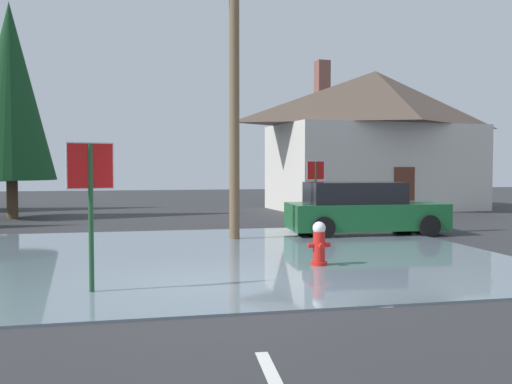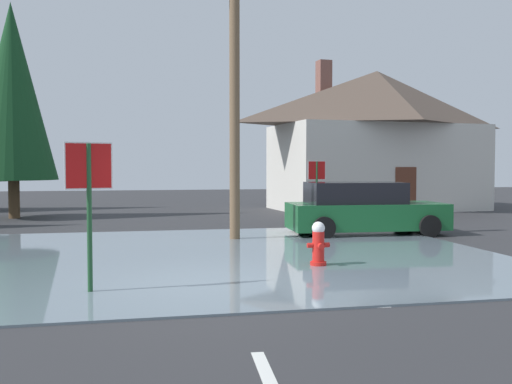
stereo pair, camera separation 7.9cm
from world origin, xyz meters
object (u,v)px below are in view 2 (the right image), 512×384
(utility_pole, at_px, (235,97))
(house, at_px, (376,138))
(fire_hydrant, at_px, (318,245))
(parked_car, at_px, (363,209))
(stop_sign_near, at_px, (89,186))
(pine_tree_far_center, at_px, (12,92))
(stop_sign_far, at_px, (317,178))

(utility_pole, height_order, house, utility_pole)
(fire_hydrant, distance_m, parked_car, 5.83)
(stop_sign_near, relative_size, parked_car, 0.51)
(house, xyz_separation_m, pine_tree_far_center, (-15.77, -1.49, 1.55))
(stop_sign_near, height_order, utility_pole, utility_pole)
(parked_car, distance_m, pine_tree_far_center, 14.34)
(stop_sign_near, distance_m, pine_tree_far_center, 15.25)
(stop_sign_near, bearing_deg, pine_tree_far_center, 105.22)
(utility_pole, bearing_deg, fire_hydrant, -78.40)
(stop_sign_far, height_order, parked_car, stop_sign_far)
(fire_hydrant, distance_m, stop_sign_far, 9.92)
(stop_sign_near, xyz_separation_m, stop_sign_far, (7.33, 10.96, -0.14))
(parked_car, bearing_deg, pine_tree_far_center, 145.15)
(utility_pole, height_order, stop_sign_far, utility_pole)
(utility_pole, xyz_separation_m, stop_sign_far, (3.94, 4.87, -2.34))
(fire_hydrant, xyz_separation_m, pine_tree_far_center, (-8.23, 12.81, 4.47))
(fire_hydrant, bearing_deg, house, 62.21)
(fire_hydrant, relative_size, stop_sign_far, 0.41)
(stop_sign_near, xyz_separation_m, utility_pole, (3.39, 6.09, 2.20))
(stop_sign_far, xyz_separation_m, pine_tree_far_center, (-11.24, 3.43, 3.33))
(pine_tree_far_center, bearing_deg, stop_sign_far, -16.94)
(house, distance_m, parked_car, 10.69)
(stop_sign_near, height_order, house, house)
(utility_pole, relative_size, parked_car, 1.60)
(utility_pole, distance_m, stop_sign_far, 6.68)
(stop_sign_near, distance_m, house, 19.89)
(stop_sign_far, bearing_deg, utility_pole, -128.94)
(fire_hydrant, height_order, utility_pole, utility_pole)
(pine_tree_far_center, bearing_deg, fire_hydrant, -57.27)
(fire_hydrant, distance_m, pine_tree_far_center, 15.87)
(stop_sign_near, xyz_separation_m, pine_tree_far_center, (-3.92, 14.39, 3.20))
(fire_hydrant, height_order, house, house)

